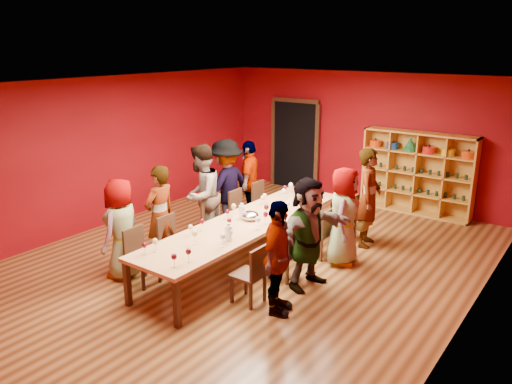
% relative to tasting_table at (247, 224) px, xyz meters
% --- Properties ---
extents(room_shell, '(7.10, 9.10, 3.04)m').
position_rel_tasting_table_xyz_m(room_shell, '(0.00, 0.00, 0.80)').
color(room_shell, '#563216').
rests_on(room_shell, ground).
extents(tasting_table, '(1.10, 4.50, 0.75)m').
position_rel_tasting_table_xyz_m(tasting_table, '(0.00, 0.00, 0.00)').
color(tasting_table, tan).
rests_on(tasting_table, ground).
extents(doorway, '(1.40, 0.17, 2.30)m').
position_rel_tasting_table_xyz_m(doorway, '(-1.80, 4.43, 0.42)').
color(doorway, black).
rests_on(doorway, ground).
extents(shelving_unit, '(2.40, 0.40, 1.80)m').
position_rel_tasting_table_xyz_m(shelving_unit, '(1.40, 4.32, 0.28)').
color(shelving_unit, '#BC842A').
rests_on(shelving_unit, ground).
extents(chair_person_left_0, '(0.42, 0.42, 0.89)m').
position_rel_tasting_table_xyz_m(chair_person_left_0, '(-0.91, -1.57, -0.20)').
color(chair_person_left_0, black).
rests_on(chair_person_left_0, ground).
extents(person_left_0, '(0.63, 0.88, 1.62)m').
position_rel_tasting_table_xyz_m(person_left_0, '(-1.29, -1.57, 0.11)').
color(person_left_0, '#141737').
rests_on(person_left_0, ground).
extents(chair_person_left_1, '(0.42, 0.42, 0.89)m').
position_rel_tasting_table_xyz_m(chair_person_left_1, '(-0.91, -0.88, -0.20)').
color(chair_person_left_1, black).
rests_on(chair_person_left_1, ground).
extents(person_left_1, '(0.48, 0.64, 1.72)m').
position_rel_tasting_table_xyz_m(person_left_1, '(-1.15, -0.88, 0.16)').
color(person_left_1, tan).
rests_on(person_left_1, ground).
extents(chair_person_left_2, '(0.42, 0.42, 0.89)m').
position_rel_tasting_table_xyz_m(chair_person_left_2, '(-0.91, 0.18, -0.20)').
color(chair_person_left_2, black).
rests_on(chair_person_left_2, ground).
extents(person_left_2, '(0.74, 1.02, 1.89)m').
position_rel_tasting_table_xyz_m(person_left_2, '(-1.19, 0.18, 0.24)').
color(person_left_2, '#161C3D').
rests_on(person_left_2, ground).
extents(chair_person_left_3, '(0.42, 0.42, 0.89)m').
position_rel_tasting_table_xyz_m(chair_person_left_3, '(-0.91, 0.96, -0.20)').
color(chair_person_left_3, black).
rests_on(chair_person_left_3, ground).
extents(person_left_3, '(0.52, 1.21, 1.85)m').
position_rel_tasting_table_xyz_m(person_left_3, '(-1.25, 0.96, 0.23)').
color(person_left_3, '#567AB1').
rests_on(person_left_3, ground).
extents(chair_person_left_4, '(0.42, 0.42, 0.89)m').
position_rel_tasting_table_xyz_m(chair_person_left_4, '(-0.91, 1.71, -0.20)').
color(chair_person_left_4, black).
rests_on(chair_person_left_4, ground).
extents(person_left_4, '(0.83, 1.11, 1.72)m').
position_rel_tasting_table_xyz_m(person_left_4, '(-1.23, 1.71, 0.16)').
color(person_left_4, pink).
rests_on(person_left_4, ground).
extents(chair_person_right_1, '(0.42, 0.42, 0.89)m').
position_rel_tasting_table_xyz_m(chair_person_right_1, '(0.91, -1.07, -0.20)').
color(chair_person_right_1, black).
rests_on(chair_person_right_1, ground).
extents(person_right_1, '(0.74, 1.05, 1.63)m').
position_rel_tasting_table_xyz_m(person_right_1, '(1.33, -1.07, 0.12)').
color(person_right_1, '#49494E').
rests_on(person_right_1, ground).
extents(chair_person_right_2, '(0.42, 0.42, 0.89)m').
position_rel_tasting_table_xyz_m(chair_person_right_2, '(0.91, -0.13, -0.20)').
color(chair_person_right_2, black).
rests_on(chair_person_right_2, ground).
extents(person_right_2, '(0.73, 1.66, 1.73)m').
position_rel_tasting_table_xyz_m(person_right_2, '(1.25, -0.13, 0.17)').
color(person_right_2, beige).
rests_on(person_right_2, ground).
extents(chair_person_right_3, '(0.42, 0.42, 0.89)m').
position_rel_tasting_table_xyz_m(chair_person_right_3, '(0.91, 0.95, -0.20)').
color(chair_person_right_3, black).
rests_on(chair_person_right_3, ground).
extents(person_right_3, '(0.66, 0.91, 1.68)m').
position_rel_tasting_table_xyz_m(person_right_3, '(1.31, 0.95, 0.14)').
color(person_right_3, beige).
rests_on(person_right_3, ground).
extents(chair_person_right_4, '(0.42, 0.42, 0.89)m').
position_rel_tasting_table_xyz_m(chair_person_right_4, '(0.91, 1.94, -0.20)').
color(chair_person_right_4, black).
rests_on(chair_person_right_4, ground).
extents(person_right_4, '(0.63, 0.76, 1.83)m').
position_rel_tasting_table_xyz_m(person_right_4, '(1.31, 1.94, 0.22)').
color(person_right_4, '#5276A9').
rests_on(person_right_4, ground).
extents(wine_glass_0, '(0.09, 0.09, 0.21)m').
position_rel_tasting_table_xyz_m(wine_glass_0, '(-0.17, 1.39, 0.21)').
color(wine_glass_0, white).
rests_on(wine_glass_0, tasting_table).
extents(wine_glass_1, '(0.08, 0.08, 0.19)m').
position_rel_tasting_table_xyz_m(wine_glass_1, '(0.33, -0.84, 0.19)').
color(wine_glass_1, white).
rests_on(wine_glass_1, tasting_table).
extents(wine_glass_2, '(0.07, 0.07, 0.18)m').
position_rel_tasting_table_xyz_m(wine_glass_2, '(-0.33, -0.12, 0.18)').
color(wine_glass_2, white).
rests_on(wine_glass_2, tasting_table).
extents(wine_glass_3, '(0.08, 0.08, 0.21)m').
position_rel_tasting_table_xyz_m(wine_glass_3, '(-0.29, -1.79, 0.20)').
color(wine_glass_3, white).
rests_on(wine_glass_3, tasting_table).
extents(wine_glass_4, '(0.08, 0.08, 0.19)m').
position_rel_tasting_table_xyz_m(wine_glass_4, '(0.38, 0.98, 0.19)').
color(wine_glass_4, white).
rests_on(wine_glass_4, tasting_table).
extents(wine_glass_5, '(0.07, 0.07, 0.18)m').
position_rel_tasting_table_xyz_m(wine_glass_5, '(-0.34, -1.94, 0.18)').
color(wine_glass_5, white).
rests_on(wine_glass_5, tasting_table).
extents(wine_glass_6, '(0.09, 0.09, 0.22)m').
position_rel_tasting_table_xyz_m(wine_glass_6, '(-0.28, 1.81, 0.21)').
color(wine_glass_6, white).
rests_on(wine_glass_6, tasting_table).
extents(wine_glass_7, '(0.07, 0.07, 0.19)m').
position_rel_tasting_table_xyz_m(wine_glass_7, '(-0.31, -1.03, 0.19)').
color(wine_glass_7, white).
rests_on(wine_glass_7, tasting_table).
extents(wine_glass_8, '(0.08, 0.08, 0.19)m').
position_rel_tasting_table_xyz_m(wine_glass_8, '(-0.28, 0.84, 0.19)').
color(wine_glass_8, white).
rests_on(wine_glass_8, tasting_table).
extents(wine_glass_9, '(0.09, 0.09, 0.22)m').
position_rel_tasting_table_xyz_m(wine_glass_9, '(0.12, 0.39, 0.21)').
color(wine_glass_9, white).
rests_on(wine_glass_9, tasting_table).
extents(wine_glass_10, '(0.08, 0.08, 0.19)m').
position_rel_tasting_table_xyz_m(wine_glass_10, '(-0.00, -0.46, 0.19)').
color(wine_glass_10, white).
rests_on(wine_glass_10, tasting_table).
extents(wine_glass_11, '(0.08, 0.08, 0.19)m').
position_rel_tasting_table_xyz_m(wine_glass_11, '(-0.33, -0.76, 0.19)').
color(wine_glass_11, white).
rests_on(wine_glass_11, tasting_table).
extents(wine_glass_12, '(0.09, 0.09, 0.22)m').
position_rel_tasting_table_xyz_m(wine_glass_12, '(-0.03, -1.24, 0.21)').
color(wine_glass_12, white).
rests_on(wine_glass_12, tasting_table).
extents(wine_glass_13, '(0.08, 0.08, 0.20)m').
position_rel_tasting_table_xyz_m(wine_glass_13, '(0.32, 1.76, 0.20)').
color(wine_glass_13, white).
rests_on(wine_glass_13, tasting_table).
extents(wine_glass_14, '(0.09, 0.09, 0.22)m').
position_rel_tasting_table_xyz_m(wine_glass_14, '(-0.36, 0.09, 0.21)').
color(wine_glass_14, white).
rests_on(wine_glass_14, tasting_table).
extents(wine_glass_15, '(0.08, 0.08, 0.21)m').
position_rel_tasting_table_xyz_m(wine_glass_15, '(0.28, 1.93, 0.20)').
color(wine_glass_15, white).
rests_on(wine_glass_15, tasting_table).
extents(wine_glass_16, '(0.08, 0.08, 0.20)m').
position_rel_tasting_table_xyz_m(wine_glass_16, '(-0.31, 0.94, 0.20)').
color(wine_glass_16, white).
rests_on(wine_glass_16, tasting_table).
extents(wine_glass_17, '(0.08, 0.08, 0.20)m').
position_rel_tasting_table_xyz_m(wine_glass_17, '(0.29, 0.80, 0.20)').
color(wine_glass_17, white).
rests_on(wine_glass_17, tasting_table).
extents(wine_glass_18, '(0.09, 0.09, 0.22)m').
position_rel_tasting_table_xyz_m(wine_glass_18, '(0.38, -1.08, 0.21)').
color(wine_glass_18, white).
rests_on(wine_glass_18, tasting_table).
extents(wine_glass_19, '(0.08, 0.08, 0.21)m').
position_rel_tasting_table_xyz_m(wine_glass_19, '(0.31, 0.09, 0.20)').
color(wine_glass_19, white).
rests_on(wine_glass_19, tasting_table).
extents(wine_glass_20, '(0.08, 0.08, 0.20)m').
position_rel_tasting_table_xyz_m(wine_glass_20, '(0.33, -1.76, 0.19)').
color(wine_glass_20, white).
rests_on(wine_glass_20, tasting_table).
extents(wine_glass_21, '(0.08, 0.08, 0.19)m').
position_rel_tasting_table_xyz_m(wine_glass_21, '(-0.31, 1.64, 0.19)').
color(wine_glass_21, white).
rests_on(wine_glass_21, tasting_table).
extents(wine_glass_22, '(0.09, 0.09, 0.21)m').
position_rel_tasting_table_xyz_m(wine_glass_22, '(0.36, -0.19, 0.20)').
color(wine_glass_22, white).
rests_on(wine_glass_22, tasting_table).
extents(wine_glass_23, '(0.08, 0.08, 0.20)m').
position_rel_tasting_table_xyz_m(wine_glass_23, '(0.29, -1.99, 0.19)').
color(wine_glass_23, white).
rests_on(wine_glass_23, tasting_table).
extents(spittoon_bowl, '(0.30, 0.30, 0.16)m').
position_rel_tasting_table_xyz_m(spittoon_bowl, '(0.00, 0.09, 0.12)').
color(spittoon_bowl, silver).
rests_on(spittoon_bowl, tasting_table).
extents(carafe_a, '(0.13, 0.13, 0.27)m').
position_rel_tasting_table_xyz_m(carafe_a, '(-0.15, 0.05, 0.17)').
color(carafe_a, white).
rests_on(carafe_a, tasting_table).
extents(carafe_b, '(0.13, 0.13, 0.28)m').
position_rel_tasting_table_xyz_m(carafe_b, '(0.29, -0.85, 0.18)').
color(carafe_b, white).
rests_on(carafe_b, tasting_table).
extents(wine_bottle, '(0.10, 0.10, 0.31)m').
position_rel_tasting_table_xyz_m(wine_bottle, '(0.09, 1.50, 0.17)').
color(wine_bottle, '#133417').
rests_on(wine_bottle, tasting_table).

